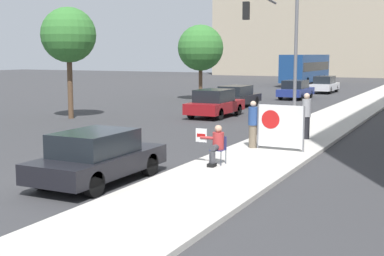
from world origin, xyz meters
name	(u,v)px	position (x,y,z in m)	size (l,w,h in m)	color
ground_plane	(97,178)	(0.00, 0.00, 0.00)	(160.00, 160.00, 0.00)	#38383A
sidewalk_curb	(329,122)	(3.14, 15.00, 0.07)	(3.14, 90.00, 0.13)	beige
seated_protester	(216,144)	(2.45, 2.65, 0.77)	(0.91, 0.77, 1.19)	#474C56
jogger_on_sidewalk	(253,124)	(2.42, 5.88, 0.98)	(0.34, 0.34, 1.66)	#756651
pedestrian_behind	(306,116)	(3.60, 8.68, 1.05)	(0.34, 0.34, 1.79)	black
protest_banner	(280,126)	(3.43, 5.84, 0.96)	(1.68, 0.06, 1.56)	slate
traffic_light_pole	(278,38)	(1.05, 12.84, 4.17)	(2.62, 2.39, 6.06)	slate
parked_car_curbside	(97,157)	(0.32, -0.38, 0.71)	(1.82, 4.19, 1.41)	black
car_on_road_nearest	(215,103)	(-3.07, 14.86, 0.75)	(1.87, 4.21, 1.52)	maroon
car_on_road_midblock	(236,96)	(-4.03, 20.43, 0.71)	(1.76, 4.68, 1.41)	black
car_on_road_distant	(296,89)	(-2.42, 28.66, 0.72)	(1.79, 4.53, 1.44)	navy
car_on_road_far_lane	(325,85)	(-1.86, 36.06, 0.74)	(1.73, 4.43, 1.50)	silver
city_bus_on_road	(306,68)	(-6.63, 47.67, 1.93)	(2.52, 12.22, 3.37)	navy
street_tree_near_curb	(69,35)	(-9.70, 10.77, 4.40)	(2.90, 2.90, 5.88)	brown
street_tree_midblock	(201,48)	(-8.55, 24.45, 3.88)	(3.41, 3.41, 5.60)	brown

